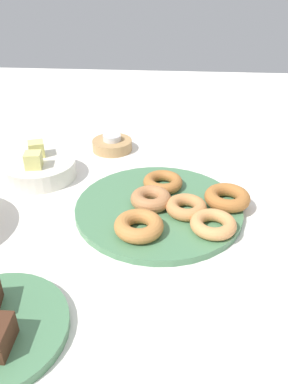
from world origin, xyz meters
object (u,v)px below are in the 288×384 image
donut_5 (186,207)px  candle_holder (112,145)px  donut_0 (151,198)px  donut_2 (213,224)px  tealight (112,138)px  melon_chunk_right (36,149)px  donut_3 (139,226)px  fruit_bowl (40,169)px  donut_4 (227,198)px  donut_1 (163,182)px  melon_chunk_left (33,160)px  donut_plate (158,208)px

donut_5 → candle_holder: size_ratio=0.76×
donut_0 → donut_2: donut_0 is taller
donut_2 → donut_0: bearing=57.3°
donut_5 → tealight: bearing=32.3°
candle_holder → melon_chunk_right: bearing=130.6°
donut_2 → melon_chunk_right: bearing=60.7°
donut_3 → fruit_bowl: size_ratio=0.54×
donut_4 → melon_chunk_right: 0.46m
donut_1 → donut_5: 0.11m
donut_0 → donut_1: (0.07, -0.02, -0.00)m
melon_chunk_left → melon_chunk_right: same height
candle_holder → melon_chunk_right: size_ratio=2.99×
donut_0 → fruit_bowl: size_ratio=0.49×
donut_5 → melon_chunk_left: bearing=71.5°
donut_0 → donut_1: bearing=-16.5°
candle_holder → fruit_bowl: bearing=138.5°
donut_3 → donut_4: bearing=-56.6°
donut_2 → donut_4: size_ratio=0.92×
candle_holder → fruit_bowl: 0.22m
donut_2 → melon_chunk_left: (0.17, 0.39, 0.03)m
donut_plate → fruit_bowl: (0.12, 0.29, 0.01)m
donut_plate → candle_holder: 0.32m
donut_5 → fruit_bowl: bearing=67.1°
donut_5 → melon_chunk_left: 0.36m
candle_holder → melon_chunk_left: 0.25m
melon_chunk_left → donut_1: bearing=-93.6°
donut_1 → candle_holder: donut_1 is taller
donut_1 → melon_chunk_left: size_ratio=2.42×
donut_3 → fruit_bowl: donut_3 is taller
donut_plate → donut_5: (-0.02, -0.06, 0.02)m
donut_0 → candle_holder: size_ratio=0.77×
fruit_bowl → donut_2: bearing=-116.8°
donut_0 → melon_chunk_left: 0.29m
melon_chunk_left → candle_holder: bearing=-36.9°
donut_0 → donut_3: 0.10m
donut_plate → donut_3: size_ratio=3.73×
donut_4 → candle_holder: size_ratio=0.87×
melon_chunk_right → fruit_bowl: bearing=-156.8°
donut_4 → donut_5: bearing=115.8°
donut_0 → candle_holder: bearing=23.5°
melon_chunk_right → donut_3: bearing=-132.5°
fruit_bowl → donut_0: bearing=-113.9°
donut_0 → donut_5: 0.08m
candle_holder → melon_chunk_right: (-0.14, 0.16, 0.04)m
fruit_bowl → candle_holder: bearing=-41.5°
donut_1 → candle_holder: 0.26m
donut_3 → tealight: (0.38, 0.11, 0.01)m
donut_1 → donut_4: donut_4 is taller
fruit_bowl → donut_4: bearing=-103.7°
tealight → melon_chunk_right: melon_chunk_right is taller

